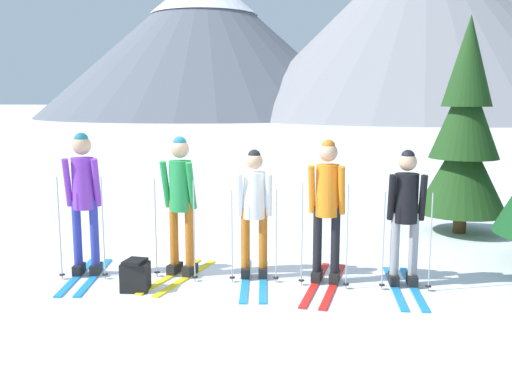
{
  "coord_description": "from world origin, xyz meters",
  "views": [
    {
      "loc": [
        1.98,
        -6.62,
        2.24
      ],
      "look_at": [
        0.14,
        0.52,
        1.05
      ],
      "focal_mm": 40.39,
      "sensor_mm": 36.0,
      "label": 1
    }
  ],
  "objects": [
    {
      "name": "skier_in_orange",
      "position": [
        1.11,
        0.24,
        1.0
      ],
      "size": [
        0.61,
        1.77,
        1.77
      ],
      "color": "red",
      "rests_on": "ground"
    },
    {
      "name": "ground_plane",
      "position": [
        0.0,
        0.0,
        0.0
      ],
      "size": [
        400.0,
        400.0,
        0.0
      ],
      "primitive_type": "plane",
      "color": "white"
    },
    {
      "name": "mountain_ridge_distant",
      "position": [
        -2.22,
        63.46,
        10.1
      ],
      "size": [
        78.39,
        43.59,
        21.14
      ],
      "color": "slate",
      "rests_on": "ground"
    },
    {
      "name": "skier_in_purple",
      "position": [
        -1.91,
        -0.24,
        1.03
      ],
      "size": [
        0.71,
        1.59,
        1.83
      ],
      "color": "#1E84D1",
      "rests_on": "ground"
    },
    {
      "name": "backpack_on_snow_front",
      "position": [
        -1.03,
        -0.65,
        0.19
      ],
      "size": [
        0.36,
        0.3,
        0.38
      ],
      "color": "black",
      "rests_on": "ground"
    },
    {
      "name": "skier_in_black",
      "position": [
        2.03,
        0.35,
        0.93
      ],
      "size": [
        0.6,
        1.65,
        1.66
      ],
      "color": "#1E84D1",
      "rests_on": "ground"
    },
    {
      "name": "pine_tree_mid",
      "position": [
        2.94,
        3.47,
        1.64
      ],
      "size": [
        1.49,
        1.49,
        3.59
      ],
      "color": "#51381E",
      "rests_on": "ground"
    },
    {
      "name": "skier_in_green",
      "position": [
        -0.72,
        0.06,
        0.99
      ],
      "size": [
        0.61,
        1.59,
        1.79
      ],
      "color": "yellow",
      "rests_on": "ground"
    },
    {
      "name": "skier_in_white",
      "position": [
        0.2,
        0.2,
        0.91
      ],
      "size": [
        0.71,
        1.76,
        1.63
      ],
      "color": "#1E84D1",
      "rests_on": "ground"
    }
  ]
}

